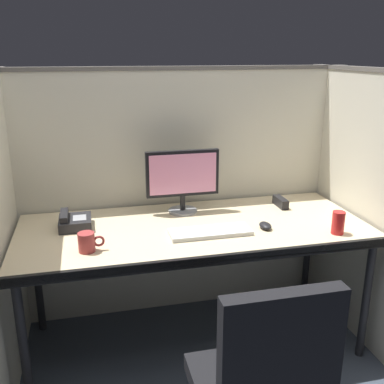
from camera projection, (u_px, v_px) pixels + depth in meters
ground_plane at (207, 374)px, 2.39m from camera, size 8.00×8.00×0.00m
cubicle_partition_rear at (178, 193)px, 2.84m from camera, size 2.21×0.06×1.57m
cubicle_partition_right at (366, 209)px, 2.55m from camera, size 0.06×1.41×1.57m
desk at (195, 235)px, 2.44m from camera, size 1.90×0.80×0.74m
monitor_center at (183, 177)px, 2.59m from camera, size 0.43×0.17×0.37m
keyboard_main at (210, 232)px, 2.33m from camera, size 0.43×0.15×0.02m
computer_mouse at (265, 226)px, 2.40m from camera, size 0.06×0.10×0.04m
coffee_mug at (87, 242)px, 2.12m from camera, size 0.13×0.08×0.09m
soda_can at (338, 223)px, 2.32m from camera, size 0.07×0.07×0.12m
red_stapler at (281, 202)px, 2.74m from camera, size 0.04×0.15×0.06m
desk_phone at (74, 222)px, 2.41m from camera, size 0.17×0.19×0.09m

